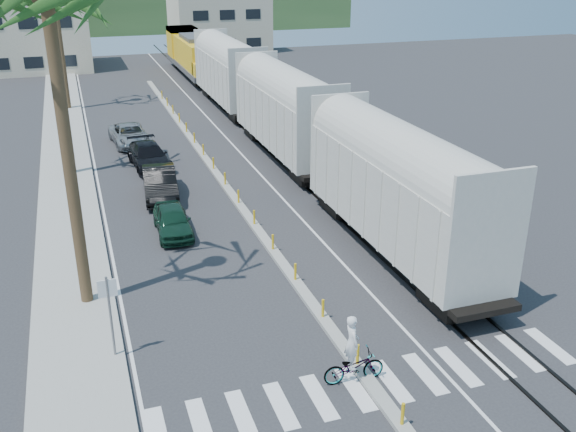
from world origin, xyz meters
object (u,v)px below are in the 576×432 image
object	(u,v)px
car_lead	(173,220)
car_second	(160,183)
street_sign	(109,306)
cyclist	(353,360)

from	to	relation	value
car_lead	car_second	world-z (taller)	car_second
car_lead	street_sign	bearing A→B (deg)	-108.51
cyclist	car_second	bearing A→B (deg)	12.92
car_lead	car_second	bearing A→B (deg)	89.83
car_lead	cyclist	distance (m)	13.47
car_lead	car_second	size ratio (longest dim) A/B	0.80
car_lead	cyclist	xyz separation A→B (m)	(3.42, -13.03, 0.08)
car_second	cyclist	xyz separation A→B (m)	(3.27, -18.11, -0.05)
car_second	street_sign	bearing A→B (deg)	-99.36
street_sign	car_second	distance (m)	15.01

